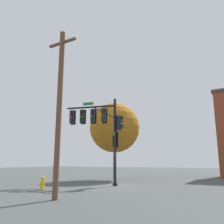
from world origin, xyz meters
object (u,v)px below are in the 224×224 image
(fire_hydrant, at_px, (43,183))
(utility_pole, at_px, (59,107))
(tree_near, at_px, (115,128))
(signal_pole_assembly, at_px, (100,124))

(fire_hydrant, bearing_deg, utility_pole, 142.53)
(utility_pole, xyz_separation_m, tree_near, (3.71, -12.41, 0.80))
(signal_pole_assembly, xyz_separation_m, tree_near, (1.73, -5.46, 0.56))
(fire_hydrant, bearing_deg, tree_near, -91.05)
(signal_pole_assembly, relative_size, tree_near, 0.85)
(fire_hydrant, height_order, tree_near, tree_near)
(signal_pole_assembly, relative_size, utility_pole, 0.78)
(utility_pole, distance_m, tree_near, 12.98)
(signal_pole_assembly, height_order, tree_near, tree_near)
(fire_hydrant, relative_size, tree_near, 0.11)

